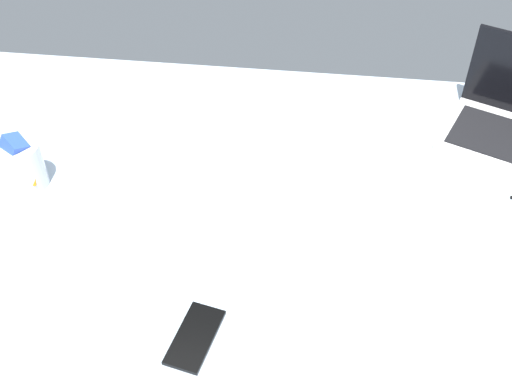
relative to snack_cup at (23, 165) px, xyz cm
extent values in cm
cube|color=silver|center=(56.70, -15.18, -14.87)|extent=(180.00, 140.00, 18.00)
cylinder|color=silver|center=(0.01, 0.06, -0.37)|extent=(9.00, 9.00, 11.00)
cube|color=orange|center=(0.51, -0.43, -1.93)|extent=(6.32, 6.93, 6.36)
cube|color=orange|center=(-0.02, 0.02, 1.56)|extent=(6.87, 7.61, 6.02)
cube|color=blue|center=(-0.78, 0.00, 5.04)|extent=(7.61, 6.76, 6.49)
cube|color=black|center=(45.83, -36.46, -5.47)|extent=(9.60, 15.12, 0.80)
camera|label=1|loc=(64.88, -100.92, 93.20)|focal=44.65mm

